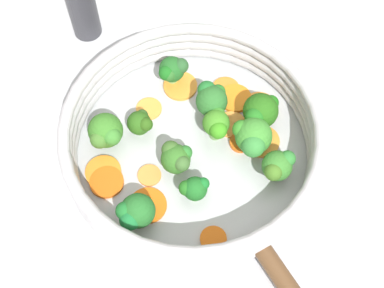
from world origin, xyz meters
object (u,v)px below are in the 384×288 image
Objects in this scene: broccoli_floret_3 at (135,212)px; broccoli_floret_6 at (211,99)px; carrot_slice_8 at (235,98)px; carrot_slice_12 at (259,107)px; broccoli_floret_2 at (141,123)px; carrot_slice_10 at (213,239)px; carrot_slice_1 at (180,86)px; broccoli_floret_5 at (194,189)px; broccoli_floret_7 at (217,124)px; broccoli_floret_1 at (172,70)px; carrot_slice_2 at (149,109)px; carrot_slice_5 at (226,89)px; broccoli_floret_9 at (176,158)px; carrot_slice_7 at (233,127)px; broccoli_floret_0 at (252,137)px; carrot_slice_9 at (262,141)px; broccoli_floret_8 at (278,166)px; broccoli_floret_10 at (260,112)px; broccoli_floret_4 at (106,132)px; carrot_slice_11 at (240,142)px; carrot_slice_0 at (150,176)px; skillet at (192,152)px; carrot_slice_6 at (148,205)px; carrot_slice_3 at (103,172)px; carrot_slice_4 at (107,182)px; salt_shaker at (81,4)px.

broccoli_floret_3 is 0.91× the size of broccoli_floret_6.
carrot_slice_12 is at bearing -147.44° from carrot_slice_8.
carrot_slice_10 is at bearing 176.60° from broccoli_floret_2.
carrot_slice_1 and carrot_slice_10 have the same top height.
broccoli_floret_5 is 0.09m from broccoli_floret_7.
broccoli_floret_3 reaches higher than broccoli_floret_1.
carrot_slice_2 is 0.20m from carrot_slice_10.
broccoli_floret_9 is (-0.06, 0.12, 0.03)m from carrot_slice_5.
broccoli_floret_0 reaches higher than carrot_slice_7.
carrot_slice_2 is 0.16m from carrot_slice_9.
carrot_slice_7 is at bearing -77.53° from broccoli_floret_3.
broccoli_floret_8 is 0.87× the size of broccoli_floret_10.
carrot_slice_1 is 0.03m from broccoli_floret_1.
broccoli_floret_1 is (0.05, 0.05, 0.03)m from carrot_slice_5.
broccoli_floret_3 is at bearing 144.87° from broccoli_floret_2.
broccoli_floret_8 is (-0.18, -0.02, 0.03)m from carrot_slice_1.
broccoli_floret_4 is at bearing 100.34° from carrot_slice_2.
broccoli_floret_7 reaches higher than carrot_slice_10.
carrot_slice_9 is 0.95× the size of broccoli_floret_4.
broccoli_floret_10 is at bearing -134.20° from carrot_slice_2.
carrot_slice_7 is at bearing -15.70° from carrot_slice_11.
carrot_slice_10 is at bearing 157.99° from broccoli_floret_1.
broccoli_floret_2 is 0.69× the size of broccoli_floret_10.
broccoli_floret_0 is 0.10m from broccoli_floret_5.
broccoli_floret_6 reaches higher than carrot_slice_0.
broccoli_floret_9 is (0.03, -0.08, 0.00)m from broccoli_floret_3.
skillet is 0.05m from broccoli_floret_9.
carrot_slice_2 is 0.14m from carrot_slice_6.
carrot_slice_3 is at bearing 113.29° from broccoli_floret_1.
carrot_slice_9 is at bearing -61.26° from carrot_slice_10.
broccoli_floret_7 is (0.04, -0.15, 0.00)m from broccoli_floret_3.
broccoli_floret_7 is (0.11, -0.08, 0.03)m from carrot_slice_10.
broccoli_floret_4 is at bearing 10.74° from carrot_slice_10.
carrot_slice_9 is (-0.09, 0.01, 0.00)m from carrot_slice_5.
broccoli_floret_6 is (0.01, -0.17, 0.03)m from carrot_slice_4.
carrot_slice_12 is 1.23× the size of broccoli_floret_5.
carrot_slice_1 is 0.86× the size of broccoli_floret_10.
broccoli_floret_2 reaches higher than carrot_slice_2.
carrot_slice_8 is 0.82× the size of broccoli_floret_10.
carrot_slice_6 is at bearing -162.76° from carrot_slice_3.
broccoli_floret_5 is at bearing 134.66° from broccoli_floret_6.
carrot_slice_11 is at bearing -101.72° from broccoli_floret_9.
broccoli_floret_2 is 0.05m from broccoli_floret_4.
broccoli_floret_6 reaches higher than broccoli_floret_2.
carrot_slice_0 is 0.08m from broccoli_floret_4.
broccoli_floret_5 is (-0.10, 0.13, 0.02)m from carrot_slice_5.
broccoli_floret_0 is 1.43× the size of broccoli_floret_5.
broccoli_floret_1 is at bearing 13.77° from carrot_slice_7.
carrot_slice_6 is (-0.03, 0.09, 0.01)m from skillet.
skillet is at bearing -178.38° from salt_shaker.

